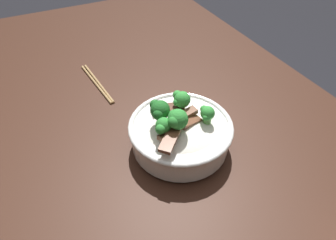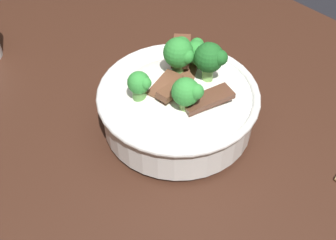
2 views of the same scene
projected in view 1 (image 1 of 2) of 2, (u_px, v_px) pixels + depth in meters
name	position (u px, v px, depth m)	size (l,w,h in m)	color
ground	(162.00, 233.00, 1.33)	(10.00, 10.00, 0.00)	black
dining_table	(159.00, 124.00, 0.86)	(1.59, 0.92, 0.77)	#381E14
rice_bowl	(180.00, 131.00, 0.65)	(0.23, 0.23, 0.14)	white
chopsticks_pair	(97.00, 83.00, 0.87)	(0.22, 0.04, 0.01)	#9E7A4C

